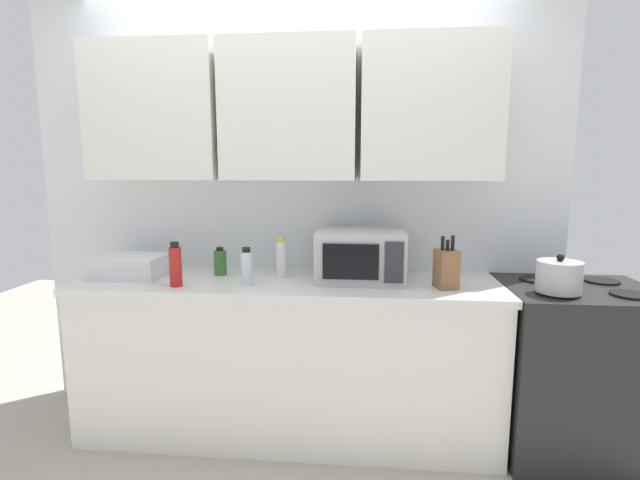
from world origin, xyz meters
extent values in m
cube|color=white|center=(0.00, 0.03, 1.30)|extent=(3.19, 0.06, 2.60)
cube|color=white|center=(-0.76, -0.15, 1.83)|extent=(0.73, 0.33, 0.75)
cube|color=white|center=(0.00, -0.15, 1.83)|extent=(0.73, 0.33, 0.75)
cube|color=white|center=(0.76, -0.15, 1.83)|extent=(0.73, 0.33, 0.75)
cube|color=white|center=(0.00, -0.30, 0.43)|extent=(2.29, 0.60, 0.86)
cube|color=white|center=(0.00, -0.30, 0.88)|extent=(2.32, 0.63, 0.04)
cube|color=black|center=(1.55, -0.32, 0.45)|extent=(0.76, 0.64, 0.90)
cylinder|color=black|center=(1.38, -0.46, 0.91)|extent=(0.18, 0.18, 0.01)
cylinder|color=black|center=(1.72, -0.46, 0.91)|extent=(0.18, 0.18, 0.01)
cylinder|color=black|center=(1.38, -0.18, 0.91)|extent=(0.18, 0.18, 0.01)
cylinder|color=black|center=(1.72, -0.18, 0.91)|extent=(0.18, 0.18, 0.01)
cylinder|color=#B2B2B7|center=(1.38, -0.46, 0.99)|extent=(0.21, 0.21, 0.15)
sphere|color=black|center=(1.38, -0.46, 1.08)|extent=(0.04, 0.04, 0.04)
cube|color=#B7B7BC|center=(0.40, -0.26, 1.04)|extent=(0.48, 0.36, 0.28)
cube|color=black|center=(0.35, -0.45, 1.04)|extent=(0.29, 0.01, 0.18)
cube|color=#2D2D33|center=(0.58, -0.45, 1.04)|extent=(0.10, 0.01, 0.21)
cube|color=silver|center=(-0.91, -0.30, 0.96)|extent=(0.38, 0.30, 0.12)
cube|color=brown|center=(0.85, -0.39, 1.00)|extent=(0.13, 0.14, 0.20)
cylinder|color=black|center=(0.82, -0.40, 1.14)|extent=(0.02, 0.02, 0.07)
cylinder|color=black|center=(0.85, -0.40, 1.13)|extent=(0.02, 0.02, 0.05)
cylinder|color=black|center=(0.87, -0.40, 1.14)|extent=(0.02, 0.02, 0.08)
cylinder|color=#386B2D|center=(-0.41, -0.21, 0.97)|extent=(0.07, 0.07, 0.14)
cylinder|color=black|center=(-0.41, -0.21, 1.05)|extent=(0.04, 0.04, 0.02)
cylinder|color=white|center=(-0.05, -0.22, 1.00)|extent=(0.06, 0.06, 0.20)
cylinder|color=yellow|center=(-0.05, -0.22, 1.11)|extent=(0.04, 0.04, 0.02)
cylinder|color=silver|center=(-0.19, -0.43, 0.99)|extent=(0.06, 0.06, 0.18)
cylinder|color=black|center=(-0.19, -0.43, 1.09)|extent=(0.04, 0.04, 0.03)
cylinder|color=red|center=(-0.56, -0.49, 1.00)|extent=(0.06, 0.06, 0.21)
cylinder|color=black|center=(-0.56, -0.49, 1.12)|extent=(0.04, 0.04, 0.03)
camera|label=1|loc=(0.42, -2.78, 1.52)|focal=26.02mm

